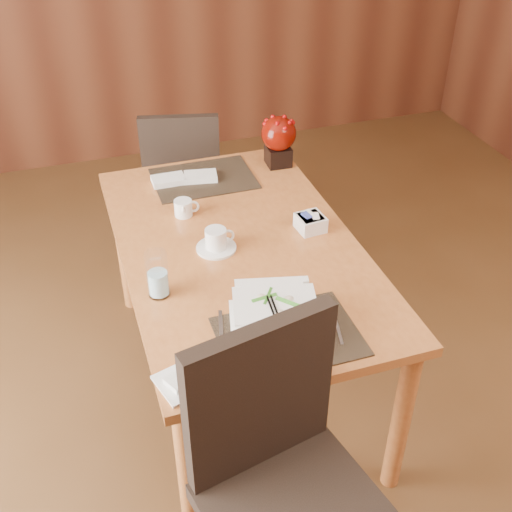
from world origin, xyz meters
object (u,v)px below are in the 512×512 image
object	(u,v)px
coffee_cup	(216,241)
far_chair	(183,176)
soup_setting	(275,317)
bread_plate	(183,382)
berry_decor	(279,138)
near_chair	(282,472)
sugar_caddy	(310,223)
creamer_jug	(183,208)
water_glass	(157,274)
dining_table	(239,265)

from	to	relation	value
coffee_cup	far_chair	distance (m)	1.10
soup_setting	coffee_cup	xyz separation A→B (m)	(-0.06, 0.51, -0.02)
bread_plate	berry_decor	bearing A→B (deg)	58.69
soup_setting	coffee_cup	world-z (taller)	soup_setting
near_chair	sugar_caddy	bearing A→B (deg)	51.73
creamer_jug	berry_decor	size ratio (longest dim) A/B	0.40
soup_setting	coffee_cup	size ratio (longest dim) A/B	2.24
coffee_cup	water_glass	distance (m)	0.34
water_glass	creamer_jug	bearing A→B (deg)	67.67
dining_table	near_chair	xyz separation A→B (m)	(-0.15, -0.91, -0.06)
bread_plate	creamer_jug	bearing A→B (deg)	76.84
bread_plate	water_glass	bearing A→B (deg)	87.86
bread_plate	near_chair	distance (m)	0.39
water_glass	creamer_jug	world-z (taller)	water_glass
sugar_caddy	near_chair	xyz separation A→B (m)	(-0.46, -0.93, -0.19)
water_glass	sugar_caddy	world-z (taller)	water_glass
soup_setting	water_glass	distance (m)	0.44
berry_decor	dining_table	bearing A→B (deg)	-122.58
bread_plate	coffee_cup	bearing A→B (deg)	66.43
water_glass	far_chair	size ratio (longest dim) A/B	0.20
bread_plate	far_chair	size ratio (longest dim) A/B	0.16
creamer_jug	berry_decor	xyz separation A→B (m)	(0.53, 0.30, 0.10)
water_glass	bread_plate	world-z (taller)	water_glass
coffee_cup	far_chair	xyz separation A→B (m)	(0.09, 1.05, -0.28)
dining_table	near_chair	world-z (taller)	near_chair
water_glass	creamer_jug	xyz separation A→B (m)	(0.20, 0.48, -0.05)
dining_table	sugar_caddy	size ratio (longest dim) A/B	14.42
coffee_cup	berry_decor	xyz separation A→B (m)	(0.46, 0.58, 0.10)
dining_table	water_glass	world-z (taller)	water_glass
dining_table	coffee_cup	distance (m)	0.16
dining_table	berry_decor	bearing A→B (deg)	57.42
sugar_caddy	berry_decor	world-z (taller)	berry_decor
berry_decor	near_chair	size ratio (longest dim) A/B	0.23
dining_table	soup_setting	distance (m)	0.53
coffee_cup	far_chair	size ratio (longest dim) A/B	0.17
berry_decor	far_chair	bearing A→B (deg)	127.71
sugar_caddy	far_chair	size ratio (longest dim) A/B	0.12
coffee_cup	water_glass	xyz separation A→B (m)	(-0.26, -0.20, 0.05)
soup_setting	berry_decor	distance (m)	1.16
dining_table	creamer_jug	size ratio (longest dim) A/B	15.59
creamer_jug	berry_decor	bearing A→B (deg)	39.77
dining_table	soup_setting	size ratio (longest dim) A/B	4.31
sugar_caddy	berry_decor	xyz separation A→B (m)	(0.07, 0.57, 0.10)
sugar_caddy	far_chair	xyz separation A→B (m)	(-0.30, 1.04, -0.28)
soup_setting	sugar_caddy	distance (m)	0.62
water_glass	near_chair	world-z (taller)	near_chair
coffee_cup	near_chair	distance (m)	0.94
berry_decor	water_glass	bearing A→B (deg)	-132.76
sugar_caddy	far_chair	distance (m)	1.12
far_chair	bread_plate	bearing A→B (deg)	91.23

